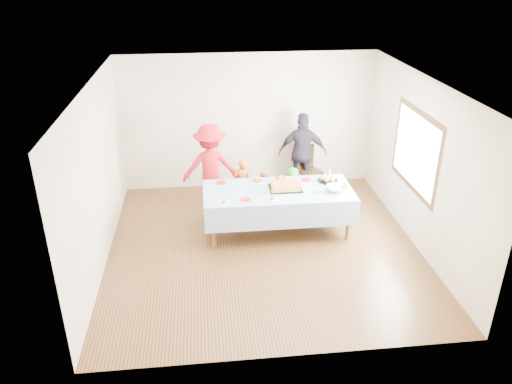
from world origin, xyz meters
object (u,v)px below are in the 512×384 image
Objects in this scene: adult_left at (211,167)px; dining_chair at (308,166)px; birthday_cake at (285,186)px; party_table at (278,193)px.

dining_chair is at bearing -166.75° from adult_left.
birthday_cake is 0.58× the size of dining_chair.
birthday_cake is 0.34× the size of adult_left.
party_table is 4.59× the size of birthday_cake.
party_table is 1.54m from adult_left.
birthday_cake is (0.12, 0.03, 0.10)m from party_table.
birthday_cake is at bearing -139.59° from dining_chair.
dining_chair is 2.02m from adult_left.
birthday_cake is at bearing 15.47° from party_table.
adult_left reaches higher than party_table.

